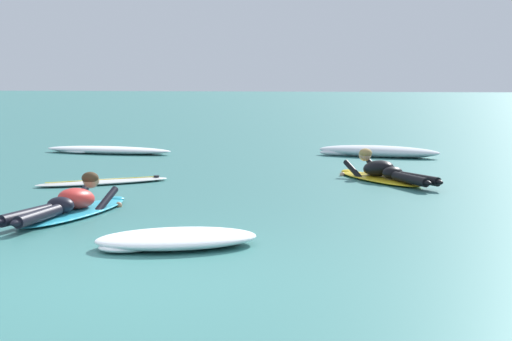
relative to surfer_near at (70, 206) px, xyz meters
The scene contains 7 objects.
ground_plane 7.10m from the surfer_near, 78.38° to the left, with size 120.00×120.00×0.00m, color #387A75.
surfer_near is the anchor object (origin of this frame).
surfer_far 5.42m from the surfer_near, 45.42° to the left, with size 1.79×2.39×0.54m.
drifting_surfboard 2.97m from the surfer_near, 100.91° to the left, with size 2.03×1.62×0.16m.
whitewater_front 8.66m from the surfer_near, 64.60° to the left, with size 2.66×1.29×0.24m.
whitewater_mid_left 7.94m from the surfer_near, 105.23° to the left, with size 2.96×0.98×0.16m.
whitewater_mid_right 2.33m from the surfer_near, 42.14° to the right, with size 1.83×1.37×0.18m.
Camera 1 is at (2.30, -6.52, 1.75)m, focal length 58.17 mm.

